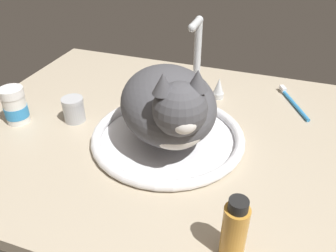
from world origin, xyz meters
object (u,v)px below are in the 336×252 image
(toothbrush, at_px, (293,102))
(amber_bottle, at_px, (234,230))
(cat, at_px, (170,106))
(metal_jar, at_px, (74,109))
(pill_bottle, at_px, (15,107))
(sink_basin, at_px, (168,136))
(faucet, at_px, (196,68))

(toothbrush, bearing_deg, amber_bottle, -97.68)
(cat, relative_size, amber_bottle, 3.08)
(metal_jar, relative_size, toothbrush, 0.39)
(pill_bottle, height_order, amber_bottle, amber_bottle)
(sink_basin, relative_size, cat, 0.99)
(faucet, relative_size, pill_bottle, 2.41)
(cat, xyz_separation_m, amber_bottle, (0.19, -0.24, -0.05))
(pill_bottle, relative_size, amber_bottle, 0.80)
(metal_jar, bearing_deg, sink_basin, -0.80)
(amber_bottle, bearing_deg, faucet, 111.89)
(sink_basin, distance_m, amber_bottle, 0.33)
(sink_basin, distance_m, cat, 0.10)
(pill_bottle, bearing_deg, sink_basin, 7.24)
(pill_bottle, bearing_deg, cat, 4.82)
(cat, bearing_deg, amber_bottle, -51.96)
(pill_bottle, distance_m, toothbrush, 0.73)
(pill_bottle, relative_size, toothbrush, 0.57)
(pill_bottle, height_order, toothbrush, pill_bottle)
(sink_basin, xyz_separation_m, pill_bottle, (-0.39, -0.05, 0.03))
(metal_jar, bearing_deg, cat, -4.19)
(pill_bottle, bearing_deg, metal_jar, 21.61)
(toothbrush, bearing_deg, pill_bottle, -153.73)
(faucet, xyz_separation_m, amber_bottle, (0.20, -0.49, -0.03))
(cat, xyz_separation_m, toothbrush, (0.26, 0.29, -0.10))
(sink_basin, bearing_deg, toothbrush, 45.54)
(metal_jar, height_order, toothbrush, metal_jar)
(amber_bottle, bearing_deg, metal_jar, 150.06)
(amber_bottle, bearing_deg, cat, 128.04)
(faucet, bearing_deg, cat, -87.82)
(metal_jar, bearing_deg, toothbrush, 27.40)
(metal_jar, height_order, amber_bottle, amber_bottle)
(cat, distance_m, pill_bottle, 0.40)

